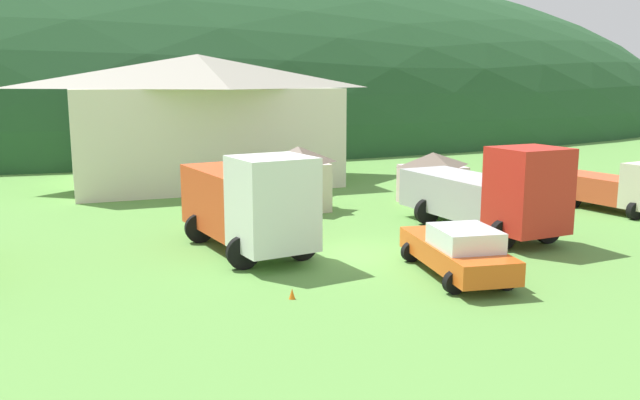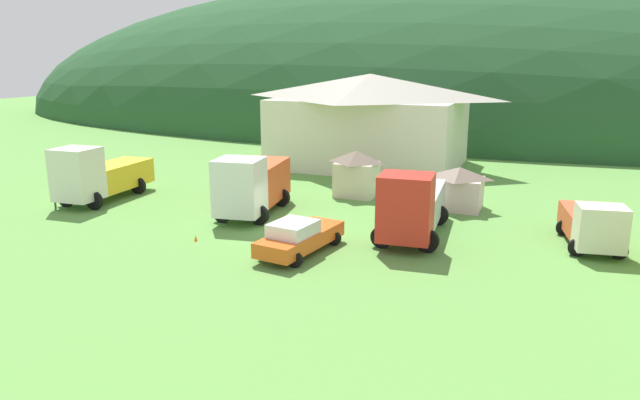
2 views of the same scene
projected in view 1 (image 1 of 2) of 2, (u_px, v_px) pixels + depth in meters
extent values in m
plane|color=#5B9342|center=(354.00, 254.00, 23.33)|extent=(200.00, 200.00, 0.00)
ellipsoid|color=#234C28|center=(156.00, 135.00, 74.71)|extent=(146.43, 60.00, 39.96)
cube|color=silver|center=(200.00, 135.00, 39.94)|extent=(14.74, 10.95, 5.66)
pyramid|color=gray|center=(198.00, 71.00, 39.26)|extent=(15.91, 11.83, 1.98)
cube|color=beige|center=(298.00, 187.00, 31.10)|extent=(2.59, 2.20, 2.26)
pyramid|color=#6B5B4C|center=(298.00, 155.00, 30.82)|extent=(2.80, 2.37, 0.79)
cube|color=beige|center=(432.00, 185.00, 32.77)|extent=(2.73, 2.46, 1.92)
pyramid|color=#6B5B4C|center=(433.00, 159.00, 32.54)|extent=(2.95, 2.66, 0.67)
cube|color=white|center=(272.00, 203.00, 21.70)|extent=(2.81, 2.73, 3.10)
cube|color=black|center=(274.00, 183.00, 21.48)|extent=(1.61, 2.08, 0.99)
cube|color=#E04C23|center=(232.00, 199.00, 24.74)|extent=(3.16, 4.91, 2.29)
cylinder|color=black|center=(301.00, 244.00, 22.51)|extent=(1.10, 0.30, 1.10)
cylinder|color=black|center=(243.00, 253.00, 21.45)|extent=(1.10, 0.30, 1.10)
cylinder|color=black|center=(252.00, 222.00, 26.06)|extent=(1.10, 0.30, 1.10)
cylinder|color=black|center=(199.00, 228.00, 24.99)|extent=(1.10, 0.30, 1.10)
cube|color=red|center=(528.00, 190.00, 24.13)|extent=(2.66, 2.42, 3.14)
cube|color=black|center=(531.00, 172.00, 23.91)|extent=(1.47, 1.88, 1.01)
cube|color=#B2B2B7|center=(460.00, 194.00, 27.76)|extent=(2.95, 5.84, 1.62)
cylinder|color=black|center=(548.00, 229.00, 24.88)|extent=(1.10, 0.30, 1.10)
cylinder|color=black|center=(503.00, 235.00, 23.95)|extent=(1.10, 0.30, 1.10)
cylinder|color=black|center=(468.00, 207.00, 29.12)|extent=(1.10, 0.30, 1.10)
cylinder|color=black|center=(427.00, 211.00, 28.19)|extent=(1.10, 0.30, 1.10)
cube|color=#DB512D|center=(597.00, 188.00, 31.78)|extent=(2.69, 4.07, 1.17)
cylinder|color=black|center=(635.00, 211.00, 29.14)|extent=(0.80, 0.30, 0.80)
cylinder|color=black|center=(598.00, 196.00, 32.81)|extent=(0.80, 0.30, 0.80)
cylinder|color=black|center=(574.00, 199.00, 31.92)|extent=(0.80, 0.30, 0.80)
cube|color=#DD571A|center=(456.00, 254.00, 20.79)|extent=(2.62, 5.43, 0.70)
cube|color=silver|center=(465.00, 238.00, 20.07)|extent=(2.02, 2.31, 0.62)
cylinder|color=black|center=(506.00, 279.00, 19.33)|extent=(0.68, 0.24, 0.68)
cylinder|color=black|center=(454.00, 282.00, 18.97)|extent=(0.68, 0.24, 0.68)
cylinder|color=black|center=(456.00, 249.00, 22.73)|extent=(0.68, 0.24, 0.68)
cylinder|color=black|center=(411.00, 252.00, 22.37)|extent=(0.68, 0.24, 0.68)
cone|color=orange|center=(292.00, 299.00, 18.58)|extent=(0.36, 0.36, 0.60)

